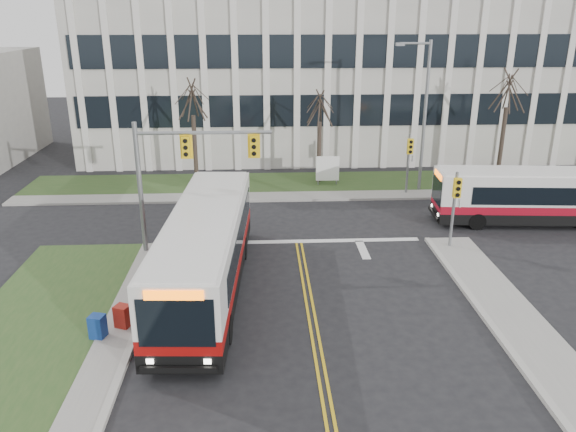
{
  "coord_description": "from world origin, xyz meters",
  "views": [
    {
      "loc": [
        -1.8,
        -17.44,
        10.69
      ],
      "look_at": [
        -0.61,
        6.43,
        2.0
      ],
      "focal_mm": 35.0,
      "sensor_mm": 36.0,
      "label": 1
    }
  ],
  "objects_px": {
    "directory_sign": "(328,169)",
    "bus_cross": "(538,198)",
    "bus_main": "(206,253)",
    "newspaper_box_red": "(123,318)",
    "streetlight": "(423,109)",
    "newspaper_box_blue": "(98,328)"
  },
  "relations": [
    {
      "from": "directory_sign",
      "to": "bus_cross",
      "type": "bearing_deg",
      "value": -35.31
    },
    {
      "from": "streetlight",
      "to": "bus_main",
      "type": "bearing_deg",
      "value": -132.98
    },
    {
      "from": "bus_main",
      "to": "newspaper_box_red",
      "type": "relative_size",
      "value": 12.93
    },
    {
      "from": "streetlight",
      "to": "directory_sign",
      "type": "relative_size",
      "value": 4.6
    },
    {
      "from": "directory_sign",
      "to": "bus_cross",
      "type": "height_order",
      "value": "bus_cross"
    },
    {
      "from": "bus_cross",
      "to": "newspaper_box_blue",
      "type": "distance_m",
      "value": 22.93
    },
    {
      "from": "streetlight",
      "to": "newspaper_box_red",
      "type": "distance_m",
      "value": 22.23
    },
    {
      "from": "directory_sign",
      "to": "bus_main",
      "type": "relative_size",
      "value": 0.16
    },
    {
      "from": "newspaper_box_blue",
      "to": "newspaper_box_red",
      "type": "xyz_separation_m",
      "value": [
        0.71,
        0.66,
        0.0
      ]
    },
    {
      "from": "directory_sign",
      "to": "newspaper_box_blue",
      "type": "relative_size",
      "value": 2.11
    },
    {
      "from": "newspaper_box_red",
      "to": "bus_main",
      "type": "bearing_deg",
      "value": 68.33
    },
    {
      "from": "directory_sign",
      "to": "newspaper_box_blue",
      "type": "xyz_separation_m",
      "value": [
        -10.01,
        -17.83,
        -0.7
      ]
    },
    {
      "from": "directory_sign",
      "to": "newspaper_box_red",
      "type": "relative_size",
      "value": 2.11
    },
    {
      "from": "bus_main",
      "to": "newspaper_box_red",
      "type": "height_order",
      "value": "bus_main"
    },
    {
      "from": "directory_sign",
      "to": "bus_main",
      "type": "distance_m",
      "value": 15.7
    },
    {
      "from": "streetlight",
      "to": "bus_cross",
      "type": "bearing_deg",
      "value": -51.32
    },
    {
      "from": "newspaper_box_blue",
      "to": "directory_sign",
      "type": "bearing_deg",
      "value": 75.33
    },
    {
      "from": "newspaper_box_blue",
      "to": "streetlight",
      "type": "bearing_deg",
      "value": 61.4
    },
    {
      "from": "bus_cross",
      "to": "newspaper_box_red",
      "type": "bearing_deg",
      "value": -58.98
    },
    {
      "from": "directory_sign",
      "to": "newspaper_box_red",
      "type": "xyz_separation_m",
      "value": [
        -9.3,
        -17.17,
        -0.7
      ]
    },
    {
      "from": "directory_sign",
      "to": "bus_main",
      "type": "height_order",
      "value": "bus_main"
    },
    {
      "from": "bus_main",
      "to": "bus_cross",
      "type": "relative_size",
      "value": 1.15
    }
  ]
}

